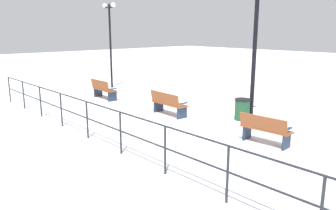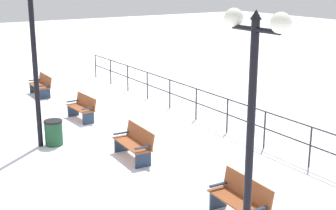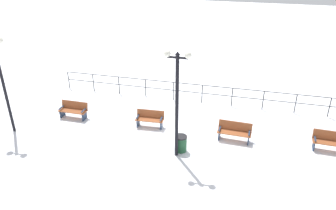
% 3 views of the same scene
% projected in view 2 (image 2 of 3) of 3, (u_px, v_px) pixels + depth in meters
% --- Properties ---
extents(ground_plane, '(80.00, 80.00, 0.00)m').
position_uv_depth(ground_plane, '(102.00, 137.00, 15.20)').
color(ground_plane, white).
rests_on(ground_plane, ground).
extents(bench_nearest, '(0.59, 1.52, 0.88)m').
position_uv_depth(bench_nearest, '(41.00, 85.00, 20.38)').
color(bench_nearest, brown).
rests_on(bench_nearest, ground).
extents(bench_second, '(0.60, 1.45, 0.86)m').
position_uv_depth(bench_second, '(82.00, 107.00, 16.94)').
color(bench_second, brown).
rests_on(bench_second, ground).
extents(bench_third, '(0.64, 1.61, 0.89)m').
position_uv_depth(bench_third, '(135.00, 143.00, 13.34)').
color(bench_third, brown).
rests_on(bench_third, ground).
extents(bench_fourth, '(0.62, 1.55, 0.91)m').
position_uv_depth(bench_fourth, '(241.00, 200.00, 9.95)').
color(bench_fourth, brown).
rests_on(bench_fourth, ground).
extents(lamppost_middle, '(0.28, 1.11, 4.81)m').
position_uv_depth(lamppost_middle, '(33.00, 40.00, 13.61)').
color(lamppost_middle, black).
rests_on(lamppost_middle, ground).
extents(lamppost_far, '(0.25, 1.08, 4.56)m').
position_uv_depth(lamppost_far, '(251.00, 120.00, 6.15)').
color(lamppost_far, black).
rests_on(lamppost_far, ground).
extents(waterfront_railing, '(0.05, 17.31, 1.14)m').
position_uv_depth(waterfront_railing, '(196.00, 99.00, 16.87)').
color(waterfront_railing, '#26282D').
rests_on(waterfront_railing, ground).
extents(trash_bin, '(0.55, 0.55, 0.77)m').
position_uv_depth(trash_bin, '(54.00, 133.00, 14.43)').
color(trash_bin, '#1E4C2D').
rests_on(trash_bin, ground).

